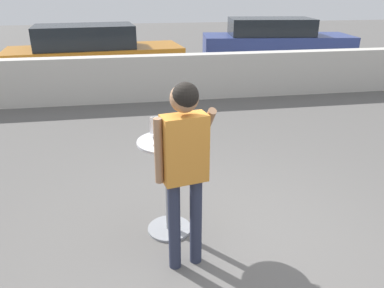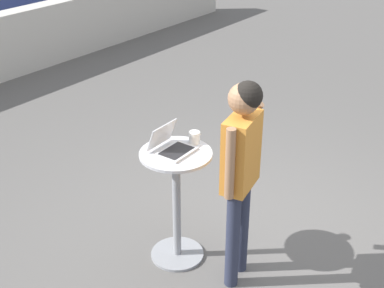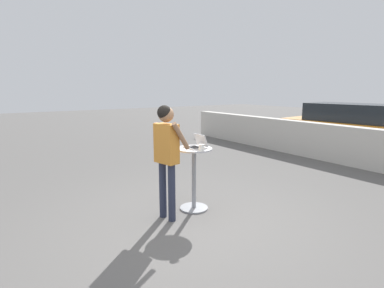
{
  "view_description": "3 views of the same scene",
  "coord_description": "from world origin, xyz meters",
  "px_view_note": "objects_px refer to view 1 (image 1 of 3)",
  "views": [
    {
      "loc": [
        -0.85,
        -2.94,
        2.4
      ],
      "look_at": [
        -0.27,
        0.37,
        0.98
      ],
      "focal_mm": 35.0,
      "sensor_mm": 36.0,
      "label": 1
    },
    {
      "loc": [
        -3.4,
        -1.97,
        3.04
      ],
      "look_at": [
        -0.66,
        0.12,
        1.25
      ],
      "focal_mm": 50.0,
      "sensor_mm": 36.0,
      "label": 2
    },
    {
      "loc": [
        3.34,
        -2.29,
        1.97
      ],
      "look_at": [
        -0.56,
        0.38,
        1.09
      ],
      "focal_mm": 28.0,
      "sensor_mm": 36.0,
      "label": 3
    }
  ],
  "objects_px": {
    "coffee_mug": "(190,135)",
    "parked_car_further_down": "(93,53)",
    "laptop": "(166,134)",
    "standing_person": "(185,156)",
    "parked_car_near_street": "(275,43)",
    "cafe_table": "(168,180)"
  },
  "relations": [
    {
      "from": "coffee_mug",
      "to": "cafe_table",
      "type": "bearing_deg",
      "value": 176.24
    },
    {
      "from": "cafe_table",
      "to": "parked_car_near_street",
      "type": "height_order",
      "value": "parked_car_near_street"
    },
    {
      "from": "standing_person",
      "to": "parked_car_further_down",
      "type": "distance_m",
      "value": 7.89
    },
    {
      "from": "parked_car_near_street",
      "to": "coffee_mug",
      "type": "bearing_deg",
      "value": -116.6
    },
    {
      "from": "standing_person",
      "to": "parked_car_near_street",
      "type": "bearing_deg",
      "value": 64.09
    },
    {
      "from": "parked_car_further_down",
      "to": "cafe_table",
      "type": "bearing_deg",
      "value": -80.41
    },
    {
      "from": "laptop",
      "to": "standing_person",
      "type": "height_order",
      "value": "standing_person"
    },
    {
      "from": "coffee_mug",
      "to": "parked_car_near_street",
      "type": "xyz_separation_m",
      "value": [
        4.08,
        8.14,
        -0.3
      ]
    },
    {
      "from": "cafe_table",
      "to": "coffee_mug",
      "type": "relative_size",
      "value": 7.98
    },
    {
      "from": "cafe_table",
      "to": "coffee_mug",
      "type": "bearing_deg",
      "value": -3.76
    },
    {
      "from": "laptop",
      "to": "parked_car_near_street",
      "type": "height_order",
      "value": "parked_car_near_street"
    },
    {
      "from": "cafe_table",
      "to": "laptop",
      "type": "relative_size",
      "value": 3.39
    },
    {
      "from": "laptop",
      "to": "parked_car_further_down",
      "type": "distance_m",
      "value": 7.28
    },
    {
      "from": "cafe_table",
      "to": "laptop",
      "type": "height_order",
      "value": "laptop"
    },
    {
      "from": "standing_person",
      "to": "parked_car_further_down",
      "type": "relative_size",
      "value": 0.37
    },
    {
      "from": "standing_person",
      "to": "parked_car_near_street",
      "type": "distance_m",
      "value": 9.65
    },
    {
      "from": "laptop",
      "to": "coffee_mug",
      "type": "distance_m",
      "value": 0.24
    },
    {
      "from": "cafe_table",
      "to": "standing_person",
      "type": "distance_m",
      "value": 0.75
    },
    {
      "from": "coffee_mug",
      "to": "parked_car_near_street",
      "type": "distance_m",
      "value": 9.11
    },
    {
      "from": "coffee_mug",
      "to": "standing_person",
      "type": "relative_size",
      "value": 0.07
    },
    {
      "from": "standing_person",
      "to": "parked_car_further_down",
      "type": "xyz_separation_m",
      "value": [
        -1.31,
        7.77,
        -0.35
      ]
    },
    {
      "from": "coffee_mug",
      "to": "parked_car_further_down",
      "type": "xyz_separation_m",
      "value": [
        -1.45,
        7.23,
        -0.32
      ]
    }
  ]
}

